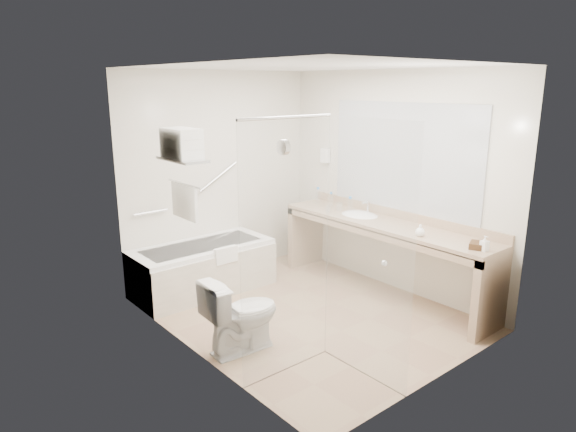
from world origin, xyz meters
TOP-DOWN VIEW (x-y plane):
  - floor at (0.00, 0.00)m, footprint 3.20×3.20m
  - ceiling at (0.00, 0.00)m, footprint 2.60×3.20m
  - wall_back at (0.00, 1.60)m, footprint 2.60×0.10m
  - wall_front at (0.00, -1.60)m, footprint 2.60×0.10m
  - wall_left at (-1.30, 0.00)m, footprint 0.10×3.20m
  - wall_right at (1.30, 0.00)m, footprint 0.10×3.20m
  - bathtub at (-0.50, 1.24)m, footprint 1.60×0.73m
  - grab_bar_short at (-0.95, 1.56)m, footprint 0.40×0.03m
  - grab_bar_long at (-0.05, 1.56)m, footprint 0.53×0.03m
  - shower_enclosure at (-0.63, -0.93)m, footprint 0.96×0.91m
  - towel_shelf at (-1.17, 0.35)m, footprint 0.24×0.55m
  - vanity_counter at (1.02, -0.15)m, footprint 0.55×2.70m
  - sink at (1.05, 0.25)m, footprint 0.40×0.52m
  - faucet at (1.20, 0.25)m, footprint 0.03×0.03m
  - mirror at (1.29, -0.15)m, footprint 0.02×2.00m
  - hairdryer_unit at (1.25, 1.05)m, footprint 0.08×0.10m
  - toilet at (-0.95, -0.19)m, footprint 0.73×0.44m
  - amenity_basket at (0.96, -1.31)m, footprint 0.20×0.17m
  - soap_bottle_a at (0.93, -1.40)m, footprint 0.09×0.15m
  - soap_bottle_b at (0.87, -0.73)m, footprint 0.12×0.14m
  - water_bottle_left at (1.02, 0.37)m, footprint 0.06×0.06m
  - water_bottle_mid at (1.07, 0.74)m, footprint 0.06×0.06m
  - water_bottle_right at (1.09, 1.00)m, footprint 0.07×0.07m
  - drinking_glass_near at (0.84, 0.56)m, footprint 0.07×0.07m
  - drinking_glass_far at (1.02, 0.55)m, footprint 0.10×0.10m

SIDE VIEW (x-z plane):
  - floor at x=0.00m, z-range 0.00..0.00m
  - bathtub at x=-0.50m, z-range -0.02..0.57m
  - toilet at x=-0.95m, z-range 0.00..0.69m
  - vanity_counter at x=1.02m, z-range 0.17..1.12m
  - sink at x=1.05m, z-range 0.75..0.89m
  - amenity_basket at x=0.96m, z-range 0.85..0.91m
  - soap_bottle_a at x=0.93m, z-range 0.85..0.92m
  - drinking_glass_near at x=0.84m, z-range 0.85..0.93m
  - soap_bottle_b at x=0.87m, z-range 0.85..0.95m
  - drinking_glass_far at x=1.02m, z-range 0.85..0.95m
  - faucet at x=1.20m, z-range 0.86..1.00m
  - water_bottle_mid at x=1.07m, z-range 0.84..1.03m
  - water_bottle_left at x=1.02m, z-range 0.84..1.05m
  - water_bottle_right at x=1.09m, z-range 0.84..1.05m
  - grab_bar_short at x=-0.95m, z-range 0.93..0.96m
  - shower_enclosure at x=-0.63m, z-range 0.01..2.12m
  - wall_back at x=0.00m, z-range 0.00..2.50m
  - wall_front at x=0.00m, z-range 0.00..2.50m
  - wall_left at x=-1.30m, z-range 0.00..2.50m
  - wall_right at x=1.30m, z-range 0.00..2.50m
  - grab_bar_long at x=-0.05m, z-range 1.09..1.41m
  - hairdryer_unit at x=1.25m, z-range 1.36..1.54m
  - mirror at x=1.29m, z-range 0.95..2.15m
  - towel_shelf at x=-1.17m, z-range 1.35..2.16m
  - ceiling at x=0.00m, z-range 2.45..2.55m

